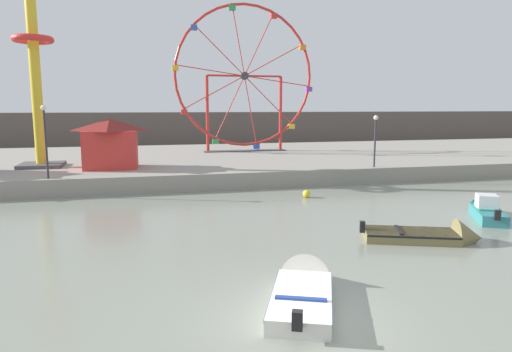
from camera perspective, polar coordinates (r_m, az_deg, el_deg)
The scene contains 12 objects.
ground_plane at distance 11.77m, azimuth 5.53°, elevation -17.63°, with size 240.00×240.00×0.00m, color gray.
quay_promenade at distance 39.28m, azimuth -8.51°, elevation 1.77°, with size 110.00×22.31×1.06m, color gray.
distant_town_skyline at distance 62.22m, azimuth -10.55°, elevation 5.79°, with size 140.00×3.00×4.40m, color #564C47.
motorboat_teal_painted at distance 24.33m, azimuth 26.66°, elevation -3.77°, with size 2.81×3.96×1.38m.
motorboat_olive_wood at distance 19.28m, azimuth 21.55°, elevation -6.98°, with size 4.67×2.98×1.46m.
motorboat_white_red_stripe at distance 13.17m, azimuth 5.94°, elevation -13.58°, with size 3.01×4.47×1.45m.
ferris_wheel_red_frame at distance 42.51m, azimuth -1.44°, elevation 12.08°, with size 12.97×1.20×13.24m.
drop_tower_yellow_tower at distance 34.73m, azimuth -25.77°, elevation 10.95°, with size 2.80×2.80×12.46m.
carnival_booth_red_striped at distance 32.28m, azimuth -17.66°, elevation 3.99°, with size 3.82×3.28×3.32m.
promenade_lamp_near at distance 32.35m, azimuth 14.64°, elevation 5.22°, with size 0.32×0.32×3.53m.
promenade_lamp_far at distance 28.79m, azimuth -24.79°, elevation 5.08°, with size 0.32×0.32×4.22m.
mooring_buoy_orange at distance 26.47m, azimuth 6.32°, elevation -2.22°, with size 0.44×0.44×0.44m, color yellow.
Camera 1 is at (-3.55, -9.93, 5.21)m, focal length 32.10 mm.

